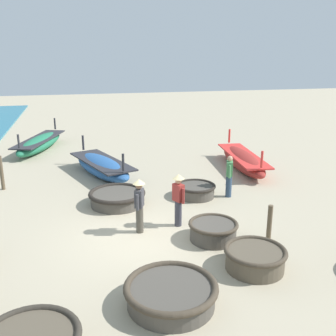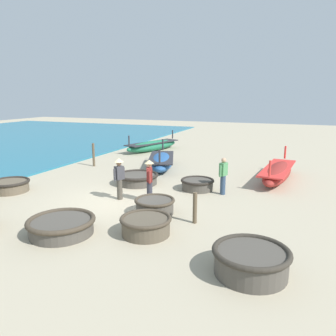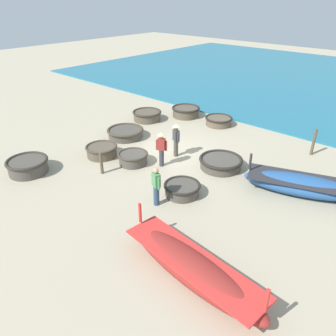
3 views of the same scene
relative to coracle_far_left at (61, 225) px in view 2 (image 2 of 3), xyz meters
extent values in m
plane|color=tan|center=(-0.09, 3.39, -0.28)|extent=(80.00, 80.00, 0.00)
cylinder|color=#4C473F|center=(0.00, 0.00, -0.06)|extent=(1.88, 1.88, 0.43)
torus|color=#42382B|center=(0.00, 0.00, 0.15)|extent=(2.03, 2.03, 0.15)
cylinder|color=#4C473F|center=(5.61, -0.19, 0.01)|extent=(1.69, 1.69, 0.58)
torus|color=#332D26|center=(5.61, -0.19, 0.30)|extent=(1.82, 1.82, 0.14)
cylinder|color=brown|center=(2.37, 0.92, -0.03)|extent=(1.45, 1.45, 0.50)
torus|color=#42382B|center=(2.37, 0.92, 0.22)|extent=(1.56, 1.56, 0.12)
cylinder|color=#4C473F|center=(2.41, 6.09, -0.06)|extent=(1.37, 1.37, 0.42)
torus|color=#28231E|center=(2.41, 6.09, 0.15)|extent=(1.48, 1.48, 0.11)
cylinder|color=#4C473F|center=(-0.52, 5.97, -0.06)|extent=(1.85, 1.85, 0.42)
torus|color=#28231E|center=(-0.52, 5.97, 0.15)|extent=(2.00, 2.00, 0.15)
cylinder|color=#4C473F|center=(1.88, 2.65, -0.03)|extent=(1.32, 1.32, 0.49)
torus|color=#42382B|center=(1.88, 2.65, 0.21)|extent=(1.43, 1.43, 0.11)
cylinder|color=brown|center=(-5.05, 2.77, -0.06)|extent=(1.53, 1.53, 0.44)
torus|color=#28231E|center=(-5.05, 2.77, 0.17)|extent=(1.65, 1.65, 0.12)
ellipsoid|color=#285693|center=(-0.80, 9.55, 0.11)|extent=(2.77, 4.62, 0.77)
cube|color=#2D2D33|center=(-0.80, 9.55, 0.35)|extent=(2.70, 4.30, 0.06)
cylinder|color=#2D2D33|center=(-1.51, 11.46, 0.78)|extent=(0.10, 0.10, 0.69)
cylinder|color=#2D2D33|center=(-0.08, 7.63, 0.78)|extent=(0.10, 0.10, 0.69)
ellipsoid|color=maroon|center=(5.57, 9.08, 0.11)|extent=(1.55, 5.01, 0.76)
cube|color=red|center=(5.57, 9.08, 0.35)|extent=(1.56, 4.62, 0.06)
cylinder|color=red|center=(5.78, 11.34, 0.78)|extent=(0.10, 0.10, 0.69)
cylinder|color=red|center=(5.37, 6.82, 0.78)|extent=(0.10, 0.10, 0.69)
ellipsoid|color=#237551|center=(-3.78, 14.84, 0.10)|extent=(2.71, 5.25, 0.75)
cube|color=#2D2D33|center=(-3.78, 14.84, 0.33)|extent=(2.62, 4.88, 0.06)
cylinder|color=#2D2D33|center=(-3.03, 17.09, 0.75)|extent=(0.10, 0.10, 0.67)
cylinder|color=#2D2D33|center=(-4.54, 12.59, 0.75)|extent=(0.10, 0.10, 0.67)
cylinder|color=#383842|center=(1.14, 3.80, 0.13)|extent=(0.22, 0.22, 0.82)
cube|color=maroon|center=(1.14, 3.80, 0.81)|extent=(0.35, 0.40, 0.54)
sphere|color=tan|center=(1.14, 3.80, 1.19)|extent=(0.20, 0.20, 0.20)
cylinder|color=maroon|center=(1.24, 3.61, 0.76)|extent=(0.09, 0.09, 0.48)
cylinder|color=maroon|center=(1.04, 4.00, 0.76)|extent=(0.09, 0.09, 0.48)
cone|color=#D1BC84|center=(1.14, 3.80, 1.32)|extent=(0.36, 0.36, 0.14)
cylinder|color=#2D425B|center=(3.60, 5.82, 0.13)|extent=(0.22, 0.22, 0.82)
cube|color=#4C8E56|center=(3.60, 5.82, 0.81)|extent=(0.33, 0.40, 0.54)
sphere|color=tan|center=(3.60, 5.82, 1.19)|extent=(0.20, 0.20, 0.20)
cylinder|color=#4C8E56|center=(3.52, 5.61, 0.76)|extent=(0.09, 0.09, 0.48)
cylinder|color=#4C8E56|center=(3.67, 6.03, 0.76)|extent=(0.09, 0.09, 0.48)
cylinder|color=#4C473D|center=(-0.09, 3.62, 0.13)|extent=(0.22, 0.22, 0.82)
cube|color=#3D3D42|center=(-0.09, 3.62, 0.81)|extent=(0.34, 0.40, 0.54)
sphere|color=#A37556|center=(-0.09, 3.62, 1.19)|extent=(0.20, 0.20, 0.20)
cylinder|color=#3D3D42|center=(0.00, 3.82, 0.76)|extent=(0.09, 0.09, 0.48)
cylinder|color=#3D3D42|center=(-0.18, 3.41, 0.76)|extent=(0.09, 0.09, 0.48)
cone|color=#D1BC84|center=(-0.09, 3.62, 1.32)|extent=(0.36, 0.36, 0.14)
cylinder|color=brown|center=(-4.70, 8.55, 0.40)|extent=(0.14, 0.14, 1.36)
cylinder|color=brown|center=(3.46, 2.33, 0.24)|extent=(0.14, 0.14, 1.04)
camera|label=1|loc=(-1.70, -7.03, 4.96)|focal=42.00mm
camera|label=2|loc=(6.41, -7.35, 3.81)|focal=35.00mm
camera|label=3|loc=(11.01, 13.06, 6.88)|focal=35.00mm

